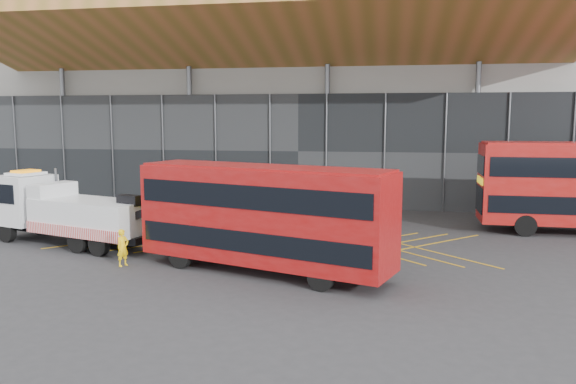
# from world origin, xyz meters

# --- Properties ---
(ground_plane) EXTENTS (120.00, 120.00, 0.00)m
(ground_plane) POSITION_xyz_m (0.00, 0.00, 0.00)
(ground_plane) COLOR #2D2D30
(road_markings) EXTENTS (21.56, 7.16, 0.01)m
(road_markings) POSITION_xyz_m (2.40, 0.00, 0.01)
(road_markings) COLOR #CB9313
(road_markings) RESTS_ON ground_plane
(construction_building) EXTENTS (55.00, 23.97, 18.00)m
(construction_building) POSITION_xyz_m (1.92, 18.40, 8.98)
(construction_building) COLOR gray
(construction_building) RESTS_ON ground_plane
(recovery_truck) EXTENTS (10.54, 5.12, 3.70)m
(recovery_truck) POSITION_xyz_m (-7.69, -2.39, 1.71)
(recovery_truck) COLOR black
(recovery_truck) RESTS_ON ground_plane
(bus_towed) EXTENTS (11.03, 5.84, 4.41)m
(bus_towed) POSITION_xyz_m (3.24, -5.79, 2.45)
(bus_towed) COLOR maroon
(bus_towed) RESTS_ON ground_plane
(worker) EXTENTS (0.59, 0.69, 1.60)m
(worker) POSITION_xyz_m (-2.92, -5.80, 0.80)
(worker) COLOR yellow
(worker) RESTS_ON ground_plane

